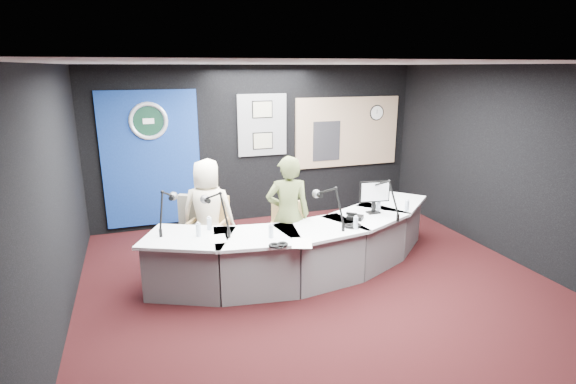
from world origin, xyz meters
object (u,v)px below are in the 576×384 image
object	(u,v)px
armchair_left	(209,234)
broadcast_desk	(304,246)
person_man	(208,212)
person_woman	(288,215)
armchair_right	(288,235)

from	to	relation	value
armchair_left	broadcast_desk	bearing A→B (deg)	0.03
person_man	person_woman	size ratio (longest dim) A/B	0.94
armchair_right	person_man	size ratio (longest dim) A/B	0.69
armchair_right	armchair_left	bearing A→B (deg)	167.14
broadcast_desk	armchair_right	bearing A→B (deg)	154.58
armchair_left	person_man	bearing A→B (deg)	0.00
armchair_left	person_woman	distance (m)	1.24
broadcast_desk	person_woman	bearing A→B (deg)	154.58
person_woman	broadcast_desk	bearing A→B (deg)	167.03
armchair_left	armchair_right	xyz separation A→B (m)	(0.99, -0.64, 0.09)
person_man	person_woman	world-z (taller)	person_woman
armchair_right	person_woman	size ratio (longest dim) A/B	0.64
broadcast_desk	armchair_right	xyz separation A→B (m)	(-0.20, 0.10, 0.15)
person_man	person_woman	distance (m)	1.18
broadcast_desk	armchair_left	xyz separation A→B (m)	(-1.19, 0.74, 0.07)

